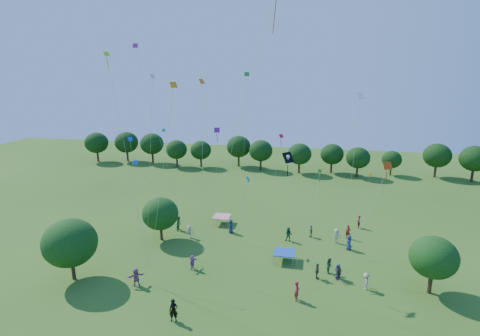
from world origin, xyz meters
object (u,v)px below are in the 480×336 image
man_in_black (174,310)px  red_high_kite (261,47)px  tent_blue (284,252)px  near_tree_east (434,257)px  tent_red_stripe (222,216)px  pirate_kite (288,160)px  near_tree_west (70,243)px  near_tree_north (160,214)px

man_in_black → red_high_kite: red_high_kite is taller
man_in_black → tent_blue: bearing=41.1°
near_tree_east → tent_red_stripe: (-22.78, 12.10, -2.57)m
man_in_black → pirate_kite: bearing=35.2°
near_tree_east → pirate_kite: pirate_kite is taller
tent_red_stripe → pirate_kite: pirate_kite is taller
near_tree_east → man_in_black: size_ratio=2.79×
near_tree_west → pirate_kite: pirate_kite is taller
near_tree_west → tent_blue: size_ratio=2.83×
pirate_kite → near_tree_east: bearing=-5.9°
near_tree_west → tent_red_stripe: size_ratio=2.83×
man_in_black → pirate_kite: 16.78m
man_in_black → red_high_kite: (5.37, 10.96, 21.12)m
tent_blue → man_in_black: (-8.07, -11.86, -0.05)m
man_in_black → near_tree_east: bearing=6.6°
near_tree_east → tent_blue: size_ratio=2.51×
tent_blue → near_tree_north: bearing=170.9°
near_tree_north → pirate_kite: size_ratio=0.48×
near_tree_north → red_high_kite: red_high_kite is taller
near_tree_east → tent_red_stripe: size_ratio=2.51×
near_tree_north → red_high_kite: size_ratio=0.21×
near_tree_west → tent_blue: bearing=20.9°
near_tree_west → near_tree_east: bearing=7.1°
near_tree_west → tent_red_stripe: (11.02, 16.33, -2.86)m
near_tree_north → pirate_kite: bearing=-16.2°
near_tree_west → red_high_kite: size_ratio=0.24×
man_in_black → pirate_kite: pirate_kite is taller
tent_red_stripe → near_tree_north: bearing=-133.9°
tent_red_stripe → near_tree_west: bearing=-124.0°
tent_red_stripe → near_tree_east: bearing=-28.0°
pirate_kite → tent_blue: bearing=96.2°
near_tree_north → near_tree_east: size_ratio=0.97×
tent_blue → red_high_kite: size_ratio=0.09×
near_tree_west → near_tree_north: (5.00, 10.07, -0.50)m
near_tree_west → near_tree_north: bearing=63.6°
near_tree_west → near_tree_north: 11.26m
near_tree_west → near_tree_east: size_ratio=1.13×
near_tree_north → near_tree_west: bearing=-116.4°
near_tree_west → near_tree_north: near_tree_west is taller
man_in_black → pirate_kite: (8.30, 9.82, 10.78)m
near_tree_north → man_in_black: 16.08m
tent_blue → near_tree_west: bearing=-159.1°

